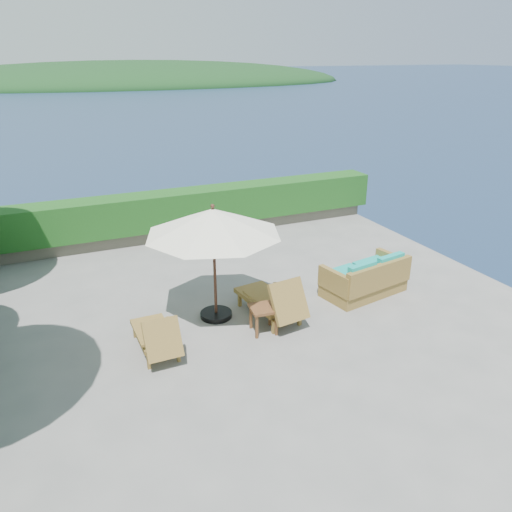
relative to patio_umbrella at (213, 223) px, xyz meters
name	(u,v)px	position (x,y,z in m)	size (l,w,h in m)	color
ground	(258,323)	(0.69, -0.58, -2.02)	(12.00, 12.00, 0.00)	gray
foundation	(258,387)	(0.69, -0.58, -3.57)	(12.00, 12.00, 3.00)	#595246
ocean	(258,440)	(0.69, -0.58, -5.02)	(600.00, 600.00, 0.00)	#162646
offshore_island	(136,84)	(25.69, 139.42, -5.02)	(126.00, 57.60, 12.60)	black
planter_wall_far	(181,230)	(0.69, 5.02, -1.84)	(12.00, 0.60, 0.36)	#686153
hedge_far	(180,208)	(0.69, 5.02, -1.17)	(12.40, 0.90, 1.00)	#184313
patio_umbrella	(213,223)	(0.00, 0.00, 0.00)	(2.86, 2.86, 2.40)	black
lounge_left	(157,335)	(-1.41, -0.83, -1.66)	(0.71, 1.52, 0.87)	olive
lounge_right	(273,300)	(1.03, -0.54, -1.60)	(0.95, 1.84, 1.02)	olive
side_table	(264,311)	(0.64, -0.93, -1.58)	(0.56, 0.56, 0.53)	brown
wicker_loveseat	(366,279)	(3.39, -0.37, -1.66)	(2.04, 1.30, 0.93)	olive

